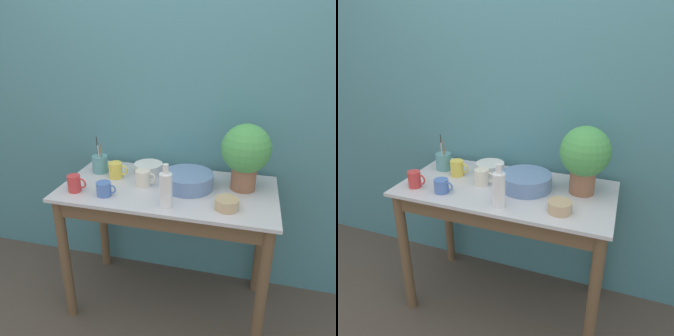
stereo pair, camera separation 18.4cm
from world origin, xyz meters
The scene contains 12 objects.
wall_back centered at (0.00, 0.68, 1.20)m, with size 6.00×0.05×2.40m.
counter_table centered at (0.00, 0.29, 0.66)m, with size 1.23×0.62×0.85m.
potted_plant centered at (0.42, 0.40, 1.07)m, with size 0.27×0.27×0.38m.
bowl_wash_large centered at (0.11, 0.34, 0.89)m, with size 0.29×0.29×0.09m.
bottle_tall centered at (0.04, 0.09, 0.94)m, with size 0.07×0.07×0.23m.
mug_blue centered at (-0.31, 0.13, 0.88)m, with size 0.11×0.08×0.08m.
mug_cream centered at (-0.14, 0.30, 0.89)m, with size 0.12×0.09×0.09m.
mug_red centered at (-0.49, 0.13, 0.89)m, with size 0.11×0.07×0.10m.
mug_yellow centered at (-0.34, 0.37, 0.89)m, with size 0.12×0.08×0.10m.
bowl_small_enamel_white centered at (-0.17, 0.48, 0.88)m, with size 0.18×0.18×0.07m.
bowl_small_tan centered at (0.35, 0.14, 0.87)m, with size 0.12×0.12×0.06m.
utensil_cup centered at (-0.47, 0.42, 0.90)m, with size 0.10×0.10×0.23m.
Camera 2 is at (0.60, -1.28, 1.67)m, focal length 35.00 mm.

